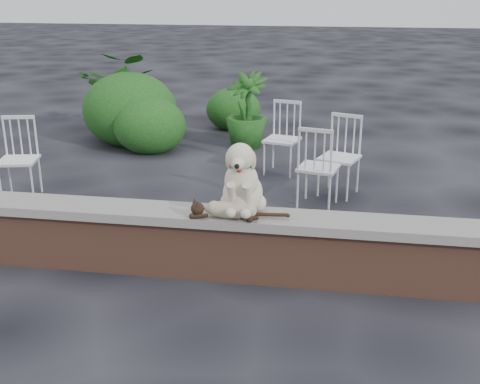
% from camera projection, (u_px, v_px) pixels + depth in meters
% --- Properties ---
extents(ground, '(60.00, 60.00, 0.00)m').
position_uv_depth(ground, '(288.00, 279.00, 5.16)').
color(ground, black).
rests_on(ground, ground).
extents(brick_wall, '(6.00, 0.30, 0.50)m').
position_uv_depth(brick_wall, '(289.00, 253.00, 5.08)').
color(brick_wall, brown).
rests_on(brick_wall, ground).
extents(capstone, '(6.20, 0.40, 0.08)m').
position_uv_depth(capstone, '(290.00, 221.00, 4.98)').
color(capstone, slate).
rests_on(capstone, brick_wall).
extents(dog, '(0.43, 0.56, 0.64)m').
position_uv_depth(dog, '(243.00, 176.00, 4.96)').
color(dog, beige).
rests_on(dog, capstone).
extents(cat, '(0.96, 0.24, 0.16)m').
position_uv_depth(cat, '(230.00, 209.00, 4.91)').
color(cat, tan).
rests_on(cat, capstone).
extents(chair_a, '(0.67, 0.67, 0.94)m').
position_uv_depth(chair_a, '(18.00, 159.00, 6.96)').
color(chair_a, white).
rests_on(chair_a, ground).
extents(chair_b, '(0.67, 0.67, 0.94)m').
position_uv_depth(chair_b, '(282.00, 139.00, 7.85)').
color(chair_b, white).
rests_on(chair_b, ground).
extents(chair_c, '(0.66, 0.66, 0.94)m').
position_uv_depth(chair_c, '(318.00, 166.00, 6.69)').
color(chair_c, white).
rests_on(chair_c, ground).
extents(chair_d, '(0.71, 0.71, 0.94)m').
position_uv_depth(chair_d, '(339.00, 156.00, 7.06)').
color(chair_d, white).
rests_on(chair_d, ground).
extents(potted_plant_a, '(1.27, 1.11, 1.36)m').
position_uv_depth(potted_plant_a, '(121.00, 93.00, 9.82)').
color(potted_plant_a, '#164814').
rests_on(potted_plant_a, ground).
extents(potted_plant_b, '(0.81, 0.81, 1.13)m').
position_uv_depth(potted_plant_b, '(247.00, 110.00, 9.09)').
color(potted_plant_b, '#164814').
rests_on(potted_plant_b, ground).
extents(shrubbery, '(2.62, 2.55, 1.16)m').
position_uv_depth(shrubbery, '(152.00, 113.00, 9.38)').
color(shrubbery, '#164814').
rests_on(shrubbery, ground).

